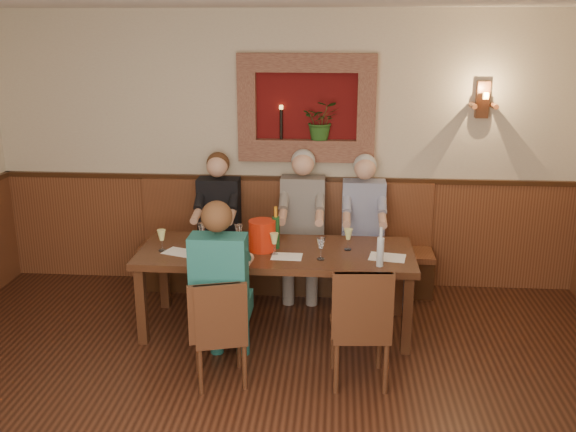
# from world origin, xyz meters

# --- Properties ---
(room_shell) EXTENTS (6.04, 6.04, 2.82)m
(room_shell) POSITION_xyz_m (0.00, 0.00, 1.89)
(room_shell) COLOR beige
(room_shell) RESTS_ON ground
(wainscoting) EXTENTS (6.02, 6.02, 1.15)m
(wainscoting) POSITION_xyz_m (0.00, -0.00, 0.59)
(wainscoting) COLOR #592E19
(wainscoting) RESTS_ON ground
(wall_niche) EXTENTS (1.36, 0.30, 1.06)m
(wall_niche) POSITION_xyz_m (0.24, 2.94, 1.81)
(wall_niche) COLOR #570C0C
(wall_niche) RESTS_ON ground
(wall_sconce) EXTENTS (0.25, 0.20, 0.35)m
(wall_sconce) POSITION_xyz_m (1.90, 2.93, 1.94)
(wall_sconce) COLOR #592E19
(wall_sconce) RESTS_ON ground
(dining_table) EXTENTS (2.40, 0.90, 0.75)m
(dining_table) POSITION_xyz_m (0.00, 1.85, 0.68)
(dining_table) COLOR #34200F
(dining_table) RESTS_ON ground
(bench) EXTENTS (3.00, 0.45, 1.11)m
(bench) POSITION_xyz_m (0.00, 2.79, 0.33)
(bench) COLOR #381E0F
(bench) RESTS_ON ground
(chair_near_left) EXTENTS (0.47, 0.47, 0.87)m
(chair_near_left) POSITION_xyz_m (-0.34, 0.92, 0.25)
(chair_near_left) COLOR #34200F
(chair_near_left) RESTS_ON ground
(chair_near_right) EXTENTS (0.46, 0.46, 0.97)m
(chair_near_right) POSITION_xyz_m (0.72, 0.99, 0.28)
(chair_near_right) COLOR #34200F
(chair_near_right) RESTS_ON ground
(person_bench_left) EXTENTS (0.42, 0.52, 1.43)m
(person_bench_left) POSITION_xyz_m (-0.67, 2.69, 0.59)
(person_bench_left) COLOR black
(person_bench_left) RESTS_ON ground
(person_bench_mid) EXTENTS (0.44, 0.54, 1.47)m
(person_bench_mid) POSITION_xyz_m (0.18, 2.69, 0.61)
(person_bench_mid) COLOR #514B4A
(person_bench_mid) RESTS_ON ground
(person_bench_right) EXTENTS (0.42, 0.52, 1.43)m
(person_bench_right) POSITION_xyz_m (0.79, 2.69, 0.59)
(person_bench_right) COLOR navy
(person_bench_right) RESTS_ON ground
(person_chair_front) EXTENTS (0.42, 0.52, 1.43)m
(person_chair_front) POSITION_xyz_m (-0.35, 1.07, 0.59)
(person_chair_front) COLOR #184754
(person_chair_front) RESTS_ON ground
(spittoon_bucket) EXTENTS (0.25, 0.25, 0.27)m
(spittoon_bucket) POSITION_xyz_m (-0.12, 1.84, 0.88)
(spittoon_bucket) COLOR red
(spittoon_bucket) RESTS_ON dining_table
(wine_bottle_green_a) EXTENTS (0.08, 0.08, 0.38)m
(wine_bottle_green_a) POSITION_xyz_m (-0.01, 1.91, 0.90)
(wine_bottle_green_a) COLOR #19471E
(wine_bottle_green_a) RESTS_ON dining_table
(wine_bottle_green_b) EXTENTS (0.07, 0.07, 0.36)m
(wine_bottle_green_b) POSITION_xyz_m (-0.54, 2.02, 0.90)
(wine_bottle_green_b) COLOR #19471E
(wine_bottle_green_b) RESTS_ON dining_table
(water_bottle) EXTENTS (0.07, 0.07, 0.33)m
(water_bottle) POSITION_xyz_m (0.88, 1.53, 0.88)
(water_bottle) COLOR silver
(water_bottle) RESTS_ON dining_table
(tasting_sheet_a) EXTENTS (0.31, 0.27, 0.00)m
(tasting_sheet_a) POSITION_xyz_m (-0.83, 1.73, 0.75)
(tasting_sheet_a) COLOR white
(tasting_sheet_a) RESTS_ON dining_table
(tasting_sheet_b) EXTENTS (0.26, 0.19, 0.00)m
(tasting_sheet_b) POSITION_xyz_m (0.11, 1.69, 0.75)
(tasting_sheet_b) COLOR white
(tasting_sheet_b) RESTS_ON dining_table
(tasting_sheet_c) EXTENTS (0.33, 0.26, 0.00)m
(tasting_sheet_c) POSITION_xyz_m (0.96, 1.74, 0.75)
(tasting_sheet_c) COLOR white
(tasting_sheet_c) RESTS_ON dining_table
(tasting_sheet_d) EXTENTS (0.35, 0.30, 0.00)m
(tasting_sheet_d) POSITION_xyz_m (-0.50, 1.57, 0.75)
(tasting_sheet_d) COLOR white
(tasting_sheet_d) RESTS_ON dining_table
(wine_glass_0) EXTENTS (0.08, 0.08, 0.19)m
(wine_glass_0) POSITION_xyz_m (-0.99, 1.76, 0.85)
(wine_glass_0) COLOR #DEE387
(wine_glass_0) RESTS_ON dining_table
(wine_glass_1) EXTENTS (0.08, 0.08, 0.19)m
(wine_glass_1) POSITION_xyz_m (-0.68, 1.98, 0.85)
(wine_glass_1) COLOR white
(wine_glass_1) RESTS_ON dining_table
(wine_glass_2) EXTENTS (0.08, 0.08, 0.19)m
(wine_glass_2) POSITION_xyz_m (-0.34, 1.95, 0.85)
(wine_glass_2) COLOR white
(wine_glass_2) RESTS_ON dining_table
(wine_glass_3) EXTENTS (0.08, 0.08, 0.19)m
(wine_glass_3) POSITION_xyz_m (-0.01, 1.74, 0.85)
(wine_glass_3) COLOR #DEE387
(wine_glass_3) RESTS_ON dining_table
(wine_glass_4) EXTENTS (0.08, 0.08, 0.19)m
(wine_glass_4) POSITION_xyz_m (0.63, 1.91, 0.85)
(wine_glass_4) COLOR #DEE387
(wine_glass_4) RESTS_ON dining_table
(wine_glass_5) EXTENTS (0.08, 0.08, 0.19)m
(wine_glass_5) POSITION_xyz_m (-0.58, 1.64, 0.85)
(wine_glass_5) COLOR #DEE387
(wine_glass_5) RESTS_ON dining_table
(wine_glass_6) EXTENTS (0.08, 0.08, 0.19)m
(wine_glass_6) POSITION_xyz_m (0.40, 1.65, 0.85)
(wine_glass_6) COLOR white
(wine_glass_6) RESTS_ON dining_table
(wine_glass_7) EXTENTS (0.08, 0.08, 0.19)m
(wine_glass_7) POSITION_xyz_m (-0.24, 1.53, 0.85)
(wine_glass_7) COLOR #DEE387
(wine_glass_7) RESTS_ON dining_table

